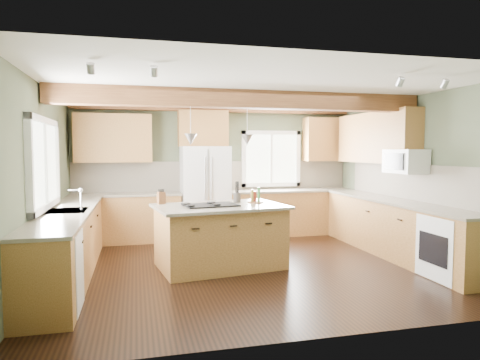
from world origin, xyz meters
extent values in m
plane|color=black|center=(0.00, 0.00, 0.00)|extent=(5.60, 5.60, 0.00)
plane|color=silver|center=(0.00, 0.00, 2.60)|extent=(5.60, 5.60, 0.00)
plane|color=#424B35|center=(0.00, 2.50, 1.30)|extent=(5.60, 0.00, 5.60)
plane|color=#424B35|center=(-2.80, 0.00, 1.30)|extent=(0.00, 5.00, 5.00)
plane|color=#424B35|center=(2.80, 0.00, 1.30)|extent=(0.00, 5.00, 5.00)
cube|color=#4E2716|center=(0.00, 0.10, 2.47)|extent=(5.55, 0.26, 0.26)
cube|color=#4E2716|center=(0.00, 2.40, 2.54)|extent=(5.55, 0.20, 0.10)
cube|color=brown|center=(0.00, 2.48, 1.21)|extent=(5.58, 0.03, 0.58)
cube|color=brown|center=(2.78, 0.05, 1.21)|extent=(0.03, 3.70, 0.58)
cube|color=brown|center=(-1.79, 2.20, 0.44)|extent=(2.02, 0.60, 0.88)
cube|color=brown|center=(-1.79, 2.20, 0.90)|extent=(2.06, 0.64, 0.04)
cube|color=brown|center=(1.49, 2.20, 0.44)|extent=(2.62, 0.60, 0.88)
cube|color=brown|center=(1.49, 2.20, 0.90)|extent=(2.66, 0.64, 0.04)
cube|color=brown|center=(-2.50, 0.05, 0.44)|extent=(0.60, 3.70, 0.88)
cube|color=brown|center=(-2.50, 0.05, 0.90)|extent=(0.64, 3.74, 0.04)
cube|color=brown|center=(2.50, 0.05, 0.44)|extent=(0.60, 3.70, 0.88)
cube|color=brown|center=(2.50, 0.05, 0.90)|extent=(0.64, 3.74, 0.04)
cube|color=brown|center=(-1.99, 2.33, 1.95)|extent=(1.40, 0.35, 0.90)
cube|color=brown|center=(-0.30, 2.33, 2.15)|extent=(0.96, 0.35, 0.70)
cube|color=brown|center=(2.62, 0.90, 1.95)|extent=(0.35, 2.20, 0.90)
cube|color=brown|center=(2.30, 2.33, 1.95)|extent=(0.90, 0.35, 0.90)
cube|color=white|center=(-2.78, 0.05, 1.55)|extent=(0.04, 1.60, 1.05)
cube|color=white|center=(1.15, 2.48, 1.55)|extent=(1.10, 0.04, 1.00)
cube|color=#262628|center=(-2.50, 0.05, 0.91)|extent=(0.50, 0.65, 0.03)
cylinder|color=#B2B2B7|center=(-2.32, 0.05, 1.05)|extent=(0.02, 0.02, 0.28)
cube|color=white|center=(-2.49, -1.25, 0.43)|extent=(0.60, 0.60, 0.84)
cube|color=white|center=(2.49, -1.25, 0.43)|extent=(0.60, 0.72, 0.84)
cube|color=white|center=(2.58, -0.05, 1.55)|extent=(0.40, 0.70, 0.38)
cone|color=#B2B2B7|center=(-0.83, 0.03, 1.88)|extent=(0.18, 0.18, 0.16)
cone|color=#B2B2B7|center=(0.03, 0.17, 1.88)|extent=(0.18, 0.18, 0.16)
cube|color=white|center=(-0.30, 2.12, 0.90)|extent=(0.90, 0.74, 1.80)
cube|color=brown|center=(-0.40, 0.10, 0.44)|extent=(1.89, 1.32, 0.88)
cube|color=brown|center=(-0.40, 0.10, 0.90)|extent=(2.02, 1.45, 0.04)
cube|color=black|center=(-0.54, 0.08, 0.93)|extent=(0.82, 0.61, 0.02)
cube|color=brown|center=(-1.23, 0.44, 1.01)|extent=(0.13, 0.11, 0.18)
cylinder|color=#3D3431|center=(-0.08, 0.37, 0.99)|extent=(0.13, 0.13, 0.15)
camera|label=1|loc=(-1.59, -6.03, 1.73)|focal=32.00mm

